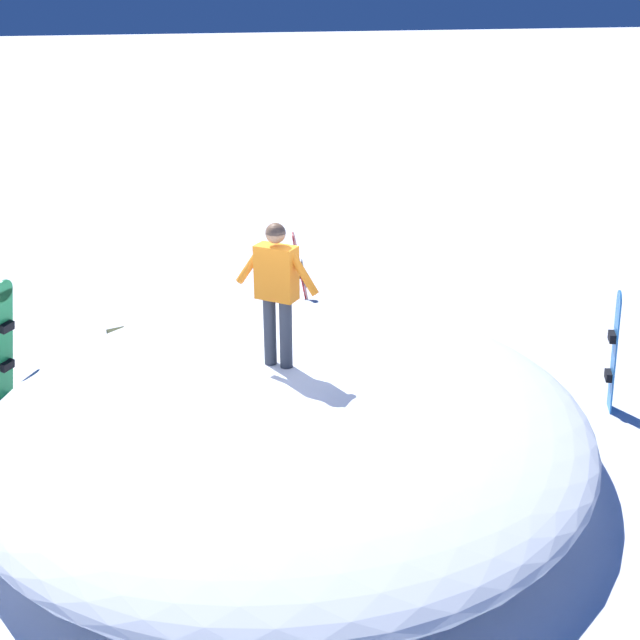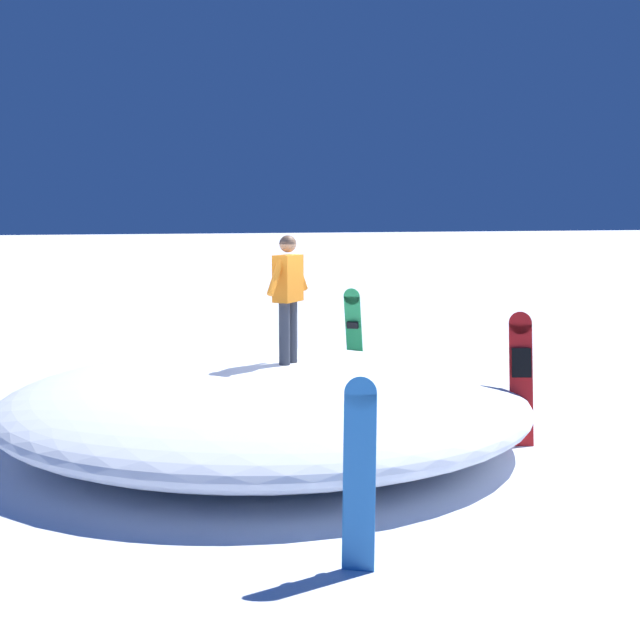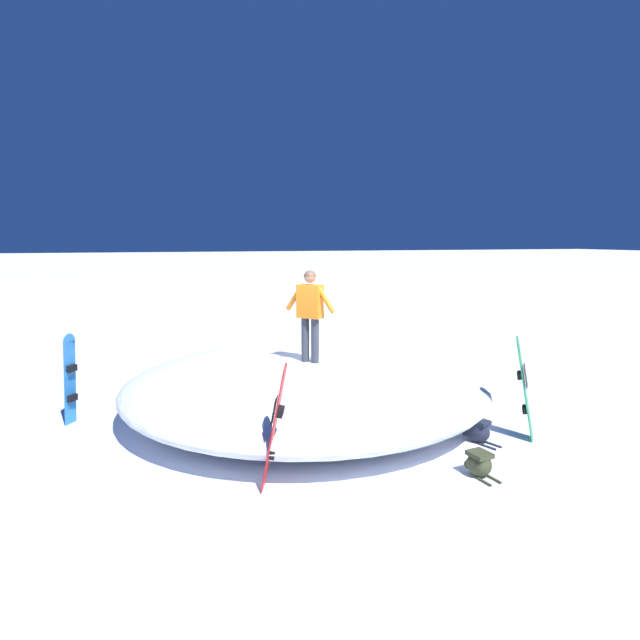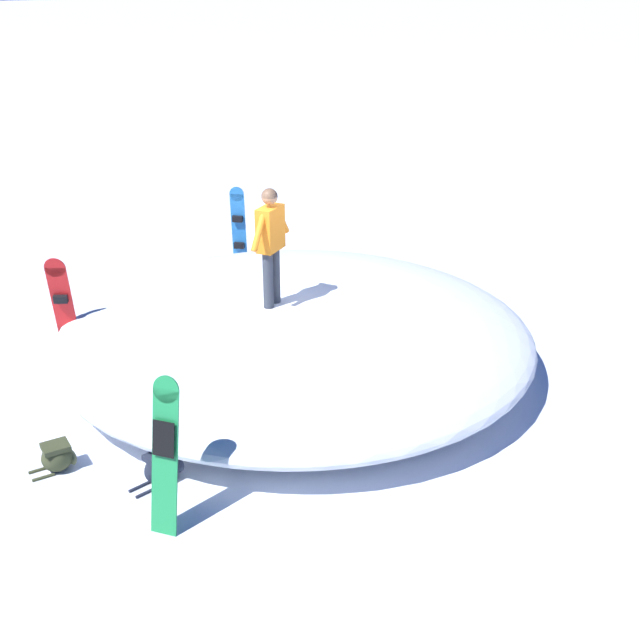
% 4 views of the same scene
% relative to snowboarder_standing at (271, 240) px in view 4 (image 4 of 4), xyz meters
% --- Properties ---
extents(ground, '(240.00, 240.00, 0.00)m').
position_rel_snowboarder_standing_xyz_m(ground, '(-0.16, 0.21, -1.91)').
color(ground, white).
extents(snow_mound, '(9.39, 9.39, 0.98)m').
position_rel_snowboarder_standing_xyz_m(snow_mound, '(-0.31, 0.02, -1.42)').
color(snow_mound, white).
rests_on(snow_mound, ground).
extents(snowboarder_standing, '(0.79, 0.74, 1.63)m').
position_rel_snowboarder_standing_xyz_m(snowboarder_standing, '(0.00, 0.00, 0.00)').
color(snowboarder_standing, '#333842').
rests_on(snowboarder_standing, snow_mound).
extents(snowboard_primary_upright, '(0.43, 0.44, 1.66)m').
position_rel_snowboarder_standing_xyz_m(snowboard_primary_upright, '(2.15, 2.87, -1.05)').
color(snowboard_primary_upright, '#1E8C47').
rests_on(snowboard_primary_upright, ground).
extents(snowboard_secondary_upright, '(0.39, 0.42, 1.66)m').
position_rel_snowboarder_standing_xyz_m(snowboard_secondary_upright, '(2.65, -1.26, -1.05)').
color(snowboard_secondary_upright, red).
rests_on(snowboard_secondary_upright, ground).
extents(snowboard_tertiary_upright, '(0.29, 0.25, 1.58)m').
position_rel_snowboarder_standing_xyz_m(snowboard_tertiary_upright, '(-0.77, -4.03, -1.09)').
color(snowboard_tertiary_upright, '#2672BF').
rests_on(snowboard_tertiary_upright, ground).
extents(backpack_near, '(0.55, 0.35, 0.34)m').
position_rel_snowboarder_standing_xyz_m(backpack_near, '(3.10, 1.43, -1.74)').
color(backpack_near, '#383D23').
rests_on(backpack_near, ground).
extents(backpack_far, '(0.68, 0.42, 0.37)m').
position_rel_snowboarder_standing_xyz_m(backpack_far, '(2.05, 2.10, -1.72)').
color(backpack_far, '#1E2333').
rests_on(backpack_far, ground).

